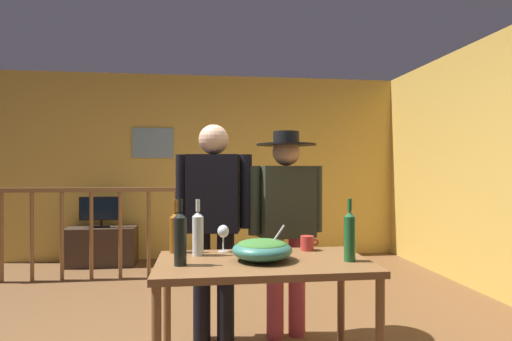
{
  "coord_description": "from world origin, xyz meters",
  "views": [
    {
      "loc": [
        -0.04,
        -2.98,
        1.29
      ],
      "look_at": [
        0.32,
        -0.17,
        1.27
      ],
      "focal_mm": 29.43,
      "sensor_mm": 36.0,
      "label": 1
    }
  ],
  "objects_px": {
    "salad_bowl": "(262,249)",
    "mug_red": "(307,243)",
    "wine_bottle_dark": "(180,238)",
    "stair_railing": "(125,222)",
    "wine_bottle_green": "(350,235)",
    "flat_screen_tv": "(101,209)",
    "person_standing_left": "(214,213)",
    "framed_picture": "(153,143)",
    "tv_console": "(101,246)",
    "serving_table": "(263,273)",
    "wine_bottle_clear": "(198,232)",
    "wine_bottle_amber": "(175,231)",
    "wine_glass": "(223,233)",
    "person_standing_right": "(286,215)"
  },
  "relations": [
    {
      "from": "wine_bottle_green",
      "to": "wine_bottle_amber",
      "type": "bearing_deg",
      "value": 159.39
    },
    {
      "from": "serving_table",
      "to": "stair_railing",
      "type": "bearing_deg",
      "value": 115.88
    },
    {
      "from": "salad_bowl",
      "to": "wine_glass",
      "type": "distance_m",
      "value": 0.36
    },
    {
      "from": "serving_table",
      "to": "wine_bottle_amber",
      "type": "distance_m",
      "value": 0.65
    },
    {
      "from": "tv_console",
      "to": "wine_bottle_amber",
      "type": "xyz_separation_m",
      "value": [
        1.16,
        -3.01,
        0.63
      ]
    },
    {
      "from": "wine_bottle_green",
      "to": "flat_screen_tv",
      "type": "bearing_deg",
      "value": 123.08
    },
    {
      "from": "tv_console",
      "to": "serving_table",
      "type": "height_order",
      "value": "serving_table"
    },
    {
      "from": "stair_railing",
      "to": "salad_bowl",
      "type": "relative_size",
      "value": 7.5
    },
    {
      "from": "wine_bottle_dark",
      "to": "stair_railing",
      "type": "bearing_deg",
      "value": 106.18
    },
    {
      "from": "flat_screen_tv",
      "to": "person_standing_right",
      "type": "bearing_deg",
      "value": -52.82
    },
    {
      "from": "wine_bottle_dark",
      "to": "wine_bottle_clear",
      "type": "bearing_deg",
      "value": 69.66
    },
    {
      "from": "salad_bowl",
      "to": "mug_red",
      "type": "height_order",
      "value": "salad_bowl"
    },
    {
      "from": "flat_screen_tv",
      "to": "wine_bottle_amber",
      "type": "xyz_separation_m",
      "value": [
        1.16,
        -2.98,
        0.13
      ]
    },
    {
      "from": "framed_picture",
      "to": "wine_bottle_dark",
      "type": "distance_m",
      "value": 3.78
    },
    {
      "from": "wine_glass",
      "to": "person_standing_right",
      "type": "xyz_separation_m",
      "value": [
        0.5,
        0.4,
        0.07
      ]
    },
    {
      "from": "wine_bottle_amber",
      "to": "stair_railing",
      "type": "bearing_deg",
      "value": 107.49
    },
    {
      "from": "stair_railing",
      "to": "serving_table",
      "type": "height_order",
      "value": "stair_railing"
    },
    {
      "from": "salad_bowl",
      "to": "mug_red",
      "type": "distance_m",
      "value": 0.44
    },
    {
      "from": "framed_picture",
      "to": "salad_bowl",
      "type": "bearing_deg",
      "value": -73.91
    },
    {
      "from": "wine_bottle_clear",
      "to": "person_standing_left",
      "type": "height_order",
      "value": "person_standing_left"
    },
    {
      "from": "mug_red",
      "to": "wine_bottle_green",
      "type": "bearing_deg",
      "value": -64.62
    },
    {
      "from": "salad_bowl",
      "to": "person_standing_left",
      "type": "xyz_separation_m",
      "value": [
        -0.27,
        0.69,
        0.14
      ]
    },
    {
      "from": "salad_bowl",
      "to": "framed_picture",
      "type": "bearing_deg",
      "value": 106.09
    },
    {
      "from": "tv_console",
      "to": "wine_bottle_amber",
      "type": "distance_m",
      "value": 3.28
    },
    {
      "from": "framed_picture",
      "to": "person_standing_left",
      "type": "xyz_separation_m",
      "value": [
        0.77,
        -2.91,
        -0.69
      ]
    },
    {
      "from": "stair_railing",
      "to": "wine_bottle_dark",
      "type": "bearing_deg",
      "value": -73.82
    },
    {
      "from": "flat_screen_tv",
      "to": "person_standing_left",
      "type": "distance_m",
      "value": 2.96
    },
    {
      "from": "wine_bottle_green",
      "to": "person_standing_left",
      "type": "xyz_separation_m",
      "value": [
        -0.78,
        0.77,
        0.06
      ]
    },
    {
      "from": "stair_railing",
      "to": "wine_bottle_amber",
      "type": "height_order",
      "value": "stair_railing"
    },
    {
      "from": "framed_picture",
      "to": "flat_screen_tv",
      "type": "xyz_separation_m",
      "value": [
        -0.64,
        -0.32,
        -0.9
      ]
    },
    {
      "from": "tv_console",
      "to": "wine_glass",
      "type": "distance_m",
      "value": 3.42
    },
    {
      "from": "serving_table",
      "to": "mug_red",
      "type": "bearing_deg",
      "value": 37.31
    },
    {
      "from": "flat_screen_tv",
      "to": "wine_bottle_green",
      "type": "bearing_deg",
      "value": -56.92
    },
    {
      "from": "wine_glass",
      "to": "wine_bottle_dark",
      "type": "relative_size",
      "value": 0.47
    },
    {
      "from": "serving_table",
      "to": "person_standing_right",
      "type": "bearing_deg",
      "value": 67.83
    },
    {
      "from": "stair_railing",
      "to": "wine_glass",
      "type": "xyz_separation_m",
      "value": [
        1.03,
        -2.32,
        0.22
      ]
    },
    {
      "from": "wine_bottle_dark",
      "to": "person_standing_left",
      "type": "relative_size",
      "value": 0.23
    },
    {
      "from": "wine_glass",
      "to": "wine_bottle_amber",
      "type": "distance_m",
      "value": 0.31
    },
    {
      "from": "flat_screen_tv",
      "to": "wine_bottle_dark",
      "type": "xyz_separation_m",
      "value": [
        1.21,
        -3.35,
        0.15
      ]
    },
    {
      "from": "serving_table",
      "to": "salad_bowl",
      "type": "distance_m",
      "value": 0.15
    },
    {
      "from": "person_standing_left",
      "to": "mug_red",
      "type": "bearing_deg",
      "value": 155.97
    },
    {
      "from": "framed_picture",
      "to": "salad_bowl",
      "type": "xyz_separation_m",
      "value": [
        1.04,
        -3.6,
        -0.83
      ]
    },
    {
      "from": "serving_table",
      "to": "wine_bottle_green",
      "type": "relative_size",
      "value": 3.4
    },
    {
      "from": "salad_bowl",
      "to": "wine_bottle_clear",
      "type": "xyz_separation_m",
      "value": [
        -0.38,
        0.19,
        0.07
      ]
    },
    {
      "from": "serving_table",
      "to": "wine_glass",
      "type": "height_order",
      "value": "wine_glass"
    },
    {
      "from": "wine_bottle_dark",
      "to": "wine_glass",
      "type": "bearing_deg",
      "value": 53.58
    },
    {
      "from": "flat_screen_tv",
      "to": "wine_bottle_dark",
      "type": "height_order",
      "value": "wine_bottle_dark"
    },
    {
      "from": "stair_railing",
      "to": "person_standing_left",
      "type": "relative_size",
      "value": 1.67
    },
    {
      "from": "wine_bottle_clear",
      "to": "wine_bottle_amber",
      "type": "distance_m",
      "value": 0.18
    },
    {
      "from": "framed_picture",
      "to": "person_standing_right",
      "type": "bearing_deg",
      "value": -65.57
    }
  ]
}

